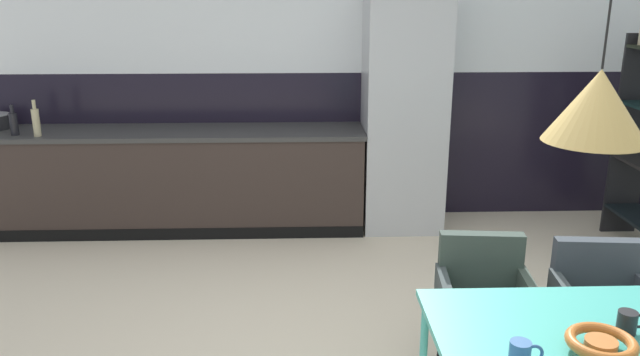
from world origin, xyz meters
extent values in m
cube|color=black|center=(0.00, 2.88, 0.67)|extent=(6.60, 0.12, 1.33)
cube|color=#322723|center=(-1.46, 2.52, 0.42)|extent=(3.38, 0.60, 0.85)
cube|color=#343433|center=(-1.46, 2.52, 0.87)|extent=(3.41, 0.63, 0.04)
cube|color=black|center=(-1.46, 2.22, 0.05)|extent=(3.38, 0.01, 0.10)
cube|color=#ADAFB2|center=(0.59, 2.52, 1.02)|extent=(0.68, 0.60, 2.04)
cube|color=#343F3D|center=(0.66, 0.16, 0.42)|extent=(0.52, 0.50, 0.06)
cube|color=#334139|center=(0.68, 0.36, 0.61)|extent=(0.46, 0.12, 0.32)
cube|color=#354239|center=(0.88, 0.14, 0.52)|extent=(0.09, 0.42, 0.14)
cube|color=#323B3A|center=(0.44, 0.18, 0.52)|extent=(0.09, 0.42, 0.14)
cylinder|color=black|center=(0.88, 0.33, 0.20)|extent=(0.02, 0.02, 0.39)
cylinder|color=black|center=(0.48, 0.36, 0.20)|extent=(0.02, 0.02, 0.39)
cube|color=#343F3D|center=(1.26, 0.06, 0.43)|extent=(0.52, 0.50, 0.06)
cube|color=#343B42|center=(1.28, 0.26, 0.62)|extent=(0.46, 0.12, 0.31)
cube|color=#383F40|center=(1.04, 0.08, 0.53)|extent=(0.09, 0.42, 0.14)
cylinder|color=black|center=(1.48, 0.23, 0.20)|extent=(0.02, 0.02, 0.40)
cylinder|color=black|center=(1.08, 0.26, 0.20)|extent=(0.02, 0.02, 0.40)
cylinder|color=#B2662D|center=(0.79, -0.79, 0.78)|extent=(0.12, 0.12, 0.06)
torus|color=#B76226|center=(0.79, -0.79, 0.80)|extent=(0.26, 0.26, 0.04)
cylinder|color=#335B93|center=(0.46, -0.87, 0.80)|extent=(0.08, 0.08, 0.11)
torus|color=#335B93|center=(0.51, -0.87, 0.81)|extent=(0.07, 0.01, 0.07)
cylinder|color=black|center=(0.97, -0.64, 0.80)|extent=(0.08, 0.08, 0.09)
torus|color=black|center=(1.02, -0.64, 0.80)|extent=(0.06, 0.01, 0.06)
cylinder|color=tan|center=(-2.47, 2.33, 1.00)|extent=(0.06, 0.06, 0.22)
cylinder|color=tan|center=(-2.47, 2.33, 1.15)|extent=(0.03, 0.03, 0.08)
cylinder|color=black|center=(-2.67, 2.38, 0.98)|extent=(0.07, 0.07, 0.18)
cylinder|color=black|center=(-2.67, 2.38, 1.11)|extent=(0.03, 0.03, 0.07)
cube|color=black|center=(2.49, 2.29, 0.86)|extent=(0.30, 0.03, 1.71)
cone|color=tan|center=(0.69, -0.75, 1.68)|extent=(0.34, 0.34, 0.25)
camera|label=1|loc=(-0.31, -2.79, 2.05)|focal=35.24mm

